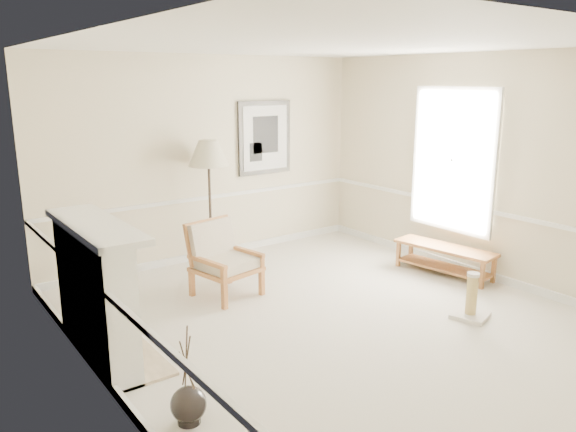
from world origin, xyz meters
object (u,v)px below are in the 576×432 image
Objects in this scene: floor_vase at (188,405)px; armchair at (221,256)px; floor_lamp at (208,157)px; bench at (444,256)px; scratching_post at (471,303)px.

floor_vase is 0.90× the size of armchair.
floor_lamp reaches higher than bench.
floor_lamp is at bearing 136.68° from bench.
bench is (2.77, -1.15, -0.22)m from armchair.
scratching_post is at bearing -61.61° from armchair.
floor_lamp is at bearing 113.45° from scratching_post.
scratching_post is at bearing -0.81° from floor_vase.
scratching_post is (3.40, -0.05, 0.01)m from floor_vase.
armchair is 3.01m from bench.
floor_vase is 3.40m from scratching_post.
floor_vase is 0.46× the size of floor_lamp.
floor_vase reaches higher than scratching_post.
floor_vase is at bearing 179.19° from scratching_post.
armchair is at bearing -112.65° from floor_lamp.
scratching_post is (-0.90, -1.10, -0.10)m from bench.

